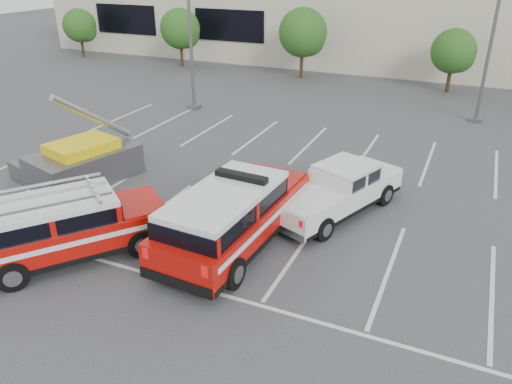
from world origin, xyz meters
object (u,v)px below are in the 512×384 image
tree_mid_left (304,34)px  fire_chief_suv (233,219)px  convention_building (405,0)px  tree_far_left (81,27)px  ladder_suv (67,231)px  tree_left (181,30)px  white_pickup (337,195)px  tree_mid_right (455,53)px  light_pole_mid (495,20)px  utility_rig (80,162)px  light_pole_left (189,14)px

tree_mid_left → fire_chief_suv: tree_mid_left is taller
convention_building → tree_far_left: (-25.09, -9.82, -2.22)m
ladder_suv → tree_mid_left: bearing=131.2°
tree_left → white_pickup: size_ratio=0.77×
tree_mid_right → white_pickup: (-2.06, -19.12, -1.84)m
light_pole_mid → fire_chief_suv: 18.13m
tree_mid_right → ladder_suv: 26.49m
convention_building → fire_chief_suv: (0.59, -32.35, -3.82)m
tree_mid_left → light_pole_mid: bearing=-26.9°
convention_building → utility_rig: (-7.13, -30.35, -4.00)m
convention_building → utility_rig: 31.43m
convention_building → light_pole_left: convention_building is taller
tree_left → fire_chief_suv: bearing=-55.2°
tree_mid_right → utility_rig: (-12.04, -20.53, -1.79)m
light_pole_left → fire_chief_suv: bearing=-54.9°
tree_mid_left → light_pole_mid: size_ratio=0.47×
tree_left → tree_mid_right: bearing=-0.0°
fire_chief_suv → light_pole_left: bearing=128.3°
tree_far_left → tree_mid_left: size_ratio=0.82×
tree_far_left → tree_left: tree_left is taller
white_pickup → utility_rig: utility_rig is taller
light_pole_mid → tree_far_left: bearing=169.3°
tree_mid_right → white_pickup: size_ratio=0.70×
utility_rig → ladder_suv: bearing=-35.8°
convention_building → tree_far_left: convention_building is taller
ladder_suv → tree_far_left: bearing=168.4°
fire_chief_suv → white_pickup: size_ratio=1.11×
fire_chief_suv → utility_rig: utility_rig is taller
tree_mid_right → tree_left: bearing=180.0°
light_pole_left → tree_mid_left: bearing=72.9°
light_pole_left → white_pickup: bearing=-39.5°
tree_left → tree_mid_right: (20.00, -0.00, -0.27)m
light_pole_left → utility_rig: size_ratio=2.30×
light_pole_mid → light_pole_left: bearing=-165.1°
convention_building → tree_left: 18.11m
tree_left → white_pickup: bearing=-46.8°
convention_building → fire_chief_suv: 32.58m
convention_building → tree_left: convention_building is taller
fire_chief_suv → ladder_suv: 4.85m
light_pole_mid → utility_rig: size_ratio=2.30×
convention_building → light_pole_mid: (6.82, -15.86, 0.47)m
tree_far_left → tree_mid_left: tree_mid_left is taller
tree_mid_right → utility_rig: bearing=-120.4°
fire_chief_suv → ladder_suv: fire_chief_suv is taller
tree_mid_left → white_pickup: tree_mid_left is taller
light_pole_left → utility_rig: light_pole_left is taller
tree_far_left → light_pole_left: bearing=-30.7°
tree_left → white_pickup: (17.94, -19.12, -2.11)m
convention_building → ladder_suv: size_ratio=10.66×
tree_left → fire_chief_suv: size_ratio=0.70×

